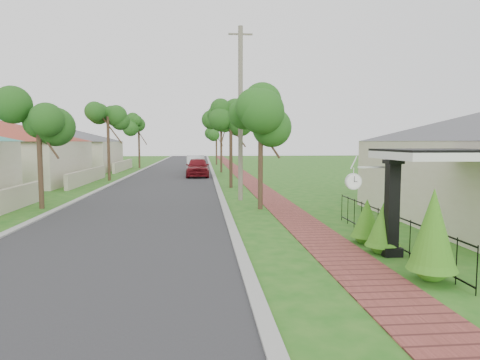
{
  "coord_description": "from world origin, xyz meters",
  "views": [
    {
      "loc": [
        -0.35,
        -11.59,
        2.97
      ],
      "look_at": [
        1.1,
        4.79,
        1.5
      ],
      "focal_mm": 32.0,
      "sensor_mm": 36.0,
      "label": 1
    }
  ],
  "objects_px": {
    "parked_car_red": "(198,167)",
    "porch_post": "(392,213)",
    "station_clock": "(355,180)",
    "near_tree": "(261,119)",
    "utility_pole": "(240,113)",
    "parked_car_white": "(196,164)"
  },
  "relations": [
    {
      "from": "utility_pole",
      "to": "parked_car_red",
      "type": "bearing_deg",
      "value": 98.86
    },
    {
      "from": "utility_pole",
      "to": "station_clock",
      "type": "xyz_separation_m",
      "value": [
        2.1,
        -10.6,
        -2.45
      ]
    },
    {
      "from": "parked_car_red",
      "to": "station_clock",
      "type": "bearing_deg",
      "value": -79.92
    },
    {
      "from": "parked_car_red",
      "to": "utility_pole",
      "type": "xyz_separation_m",
      "value": [
        2.32,
        -14.9,
        3.59
      ]
    },
    {
      "from": "porch_post",
      "to": "station_clock",
      "type": "bearing_deg",
      "value": 155.15
    },
    {
      "from": "station_clock",
      "to": "porch_post",
      "type": "bearing_deg",
      "value": -24.85
    },
    {
      "from": "parked_car_white",
      "to": "utility_pole",
      "type": "bearing_deg",
      "value": -85.93
    },
    {
      "from": "parked_car_red",
      "to": "station_clock",
      "type": "distance_m",
      "value": 25.91
    },
    {
      "from": "near_tree",
      "to": "utility_pole",
      "type": "xyz_separation_m",
      "value": [
        -0.61,
        3.0,
        0.46
      ]
    },
    {
      "from": "parked_car_white",
      "to": "utility_pole",
      "type": "relative_size",
      "value": 0.57
    },
    {
      "from": "parked_car_red",
      "to": "station_clock",
      "type": "relative_size",
      "value": 4.46
    },
    {
      "from": "parked_car_red",
      "to": "station_clock",
      "type": "height_order",
      "value": "station_clock"
    },
    {
      "from": "porch_post",
      "to": "station_clock",
      "type": "xyz_separation_m",
      "value": [
        -0.86,
        0.4,
        0.83
      ]
    },
    {
      "from": "near_tree",
      "to": "station_clock",
      "type": "bearing_deg",
      "value": -78.93
    },
    {
      "from": "porch_post",
      "to": "near_tree",
      "type": "bearing_deg",
      "value": 106.37
    },
    {
      "from": "parked_car_white",
      "to": "station_clock",
      "type": "xyz_separation_m",
      "value": [
        4.69,
        -31.3,
        1.14
      ]
    },
    {
      "from": "parked_car_white",
      "to": "station_clock",
      "type": "relative_size",
      "value": 4.63
    },
    {
      "from": "parked_car_red",
      "to": "parked_car_white",
      "type": "xyz_separation_m",
      "value": [
        -0.26,
        5.8,
        0.0
      ]
    },
    {
      "from": "parked_car_white",
      "to": "near_tree",
      "type": "height_order",
      "value": "near_tree"
    },
    {
      "from": "parked_car_white",
      "to": "utility_pole",
      "type": "height_order",
      "value": "utility_pole"
    },
    {
      "from": "parked_car_red",
      "to": "porch_post",
      "type": "bearing_deg",
      "value": -78.23
    },
    {
      "from": "near_tree",
      "to": "utility_pole",
      "type": "distance_m",
      "value": 3.1
    }
  ]
}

